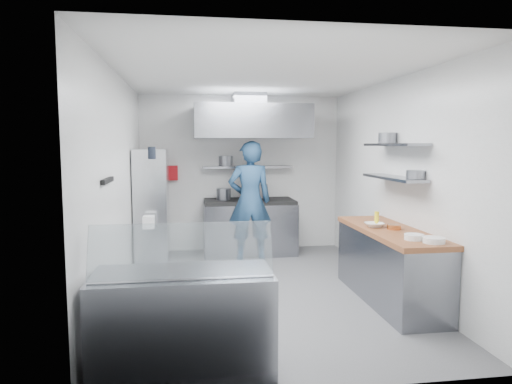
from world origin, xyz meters
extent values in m
plane|color=#4D4D4F|center=(0.00, 0.00, 0.00)|extent=(5.00, 5.00, 0.00)
plane|color=silver|center=(0.00, 0.00, 2.80)|extent=(5.00, 5.00, 0.00)
cube|color=white|center=(0.00, 2.50, 1.40)|extent=(3.60, 2.80, 0.02)
cube|color=white|center=(0.00, -2.50, 1.40)|extent=(3.60, 2.80, 0.02)
cube|color=white|center=(-1.80, 0.00, 1.40)|extent=(2.80, 5.00, 0.02)
cube|color=white|center=(1.80, 0.00, 1.40)|extent=(2.80, 5.00, 0.02)
cube|color=gray|center=(0.10, 2.10, 0.45)|extent=(1.60, 0.80, 0.90)
cube|color=black|center=(0.10, 2.10, 0.93)|extent=(1.57, 0.78, 0.06)
cylinder|color=slate|center=(-0.35, 2.15, 1.06)|extent=(0.25, 0.25, 0.20)
cylinder|color=slate|center=(0.30, 2.43, 1.08)|extent=(0.37, 0.37, 0.24)
cube|color=gray|center=(0.10, 2.34, 1.52)|extent=(1.60, 0.30, 0.04)
cylinder|color=slate|center=(-0.28, 2.46, 1.63)|extent=(0.25, 0.25, 0.18)
cube|color=gray|center=(0.10, 1.93, 2.30)|extent=(1.90, 1.15, 0.55)
cube|color=slate|center=(0.10, 2.15, 2.68)|extent=(0.55, 0.55, 0.24)
cube|color=#B00E15|center=(-1.25, 2.44, 1.42)|extent=(0.22, 0.10, 0.26)
imported|color=navy|center=(0.05, 1.68, 0.99)|extent=(0.74, 0.50, 1.98)
cube|color=silver|center=(-1.53, 1.57, 0.93)|extent=(0.50, 0.90, 1.85)
cube|color=white|center=(-1.53, 0.92, 0.80)|extent=(0.16, 0.20, 0.18)
cube|color=yellow|center=(-1.53, 1.43, 1.30)|extent=(0.14, 0.17, 0.16)
cylinder|color=black|center=(-1.48, 1.12, 1.80)|extent=(0.11, 0.11, 0.18)
cube|color=black|center=(-1.78, -0.90, 1.55)|extent=(0.04, 0.55, 0.05)
cube|color=gray|center=(1.48, -0.60, 0.42)|extent=(0.62, 2.00, 0.84)
cube|color=brown|center=(1.48, -0.60, 0.87)|extent=(0.65, 2.04, 0.06)
cylinder|color=white|center=(1.58, -1.43, 0.93)|extent=(0.23, 0.23, 0.06)
cylinder|color=white|center=(1.45, -1.24, 0.93)|extent=(0.21, 0.21, 0.06)
cylinder|color=#BC6C35|center=(1.51, -0.64, 0.93)|extent=(0.17, 0.17, 0.06)
cylinder|color=yellow|center=(1.40, -0.36, 0.99)|extent=(0.06, 0.06, 0.18)
imported|color=white|center=(1.33, -0.46, 0.93)|extent=(0.24, 0.24, 0.06)
cube|color=gray|center=(1.64, -0.30, 1.50)|extent=(0.30, 1.30, 0.04)
cube|color=gray|center=(1.64, -0.30, 1.92)|extent=(0.30, 1.30, 0.04)
cylinder|color=slate|center=(1.71, -0.74, 1.57)|extent=(0.22, 0.22, 0.10)
cylinder|color=slate|center=(1.69, 0.02, 2.01)|extent=(0.24, 0.24, 0.14)
cube|color=gray|center=(-1.00, -2.00, 0.42)|extent=(1.50, 0.70, 0.85)
cube|color=silver|center=(-1.00, -2.12, 1.07)|extent=(1.47, 0.19, 0.42)
camera|label=1|loc=(-0.93, -5.78, 1.92)|focal=32.00mm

